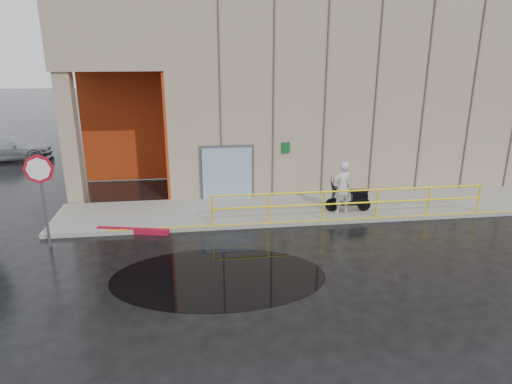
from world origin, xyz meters
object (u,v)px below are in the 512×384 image
person (342,187)px  car_c (8,148)px  stop_sign (40,181)px  red_curb (133,231)px  scooter (349,192)px

person → car_c: 18.46m
stop_sign → red_curb: stop_sign is taller
stop_sign → car_c: 13.23m
scooter → car_c: bearing=151.4°
stop_sign → car_c: stop_sign is taller
scooter → car_c: (-15.43, 10.45, -0.23)m
red_curb → car_c: size_ratio=0.54×
scooter → red_curb: scooter is taller
stop_sign → red_curb: size_ratio=1.20×
person → scooter: 0.40m
person → stop_sign: 9.77m
scooter → stop_sign: (-9.94, -1.50, 1.20)m
red_curb → person: bearing=5.1°
person → red_curb: 7.33m
stop_sign → car_c: bearing=135.4°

